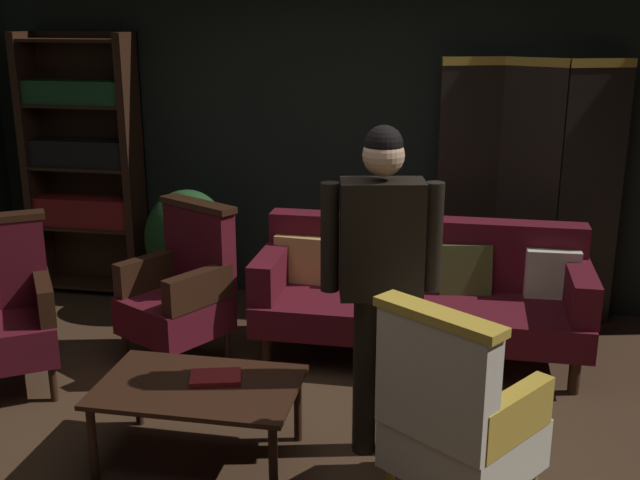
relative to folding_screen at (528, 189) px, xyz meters
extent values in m
plane|color=#3D2819|center=(-1.24, -2.20, -0.99)|extent=(10.00, 10.00, 0.00)
cube|color=black|center=(-1.24, 0.25, 0.41)|extent=(7.20, 0.10, 2.80)
cube|color=black|center=(-0.42, 0.03, -0.04)|extent=(0.44, 0.18, 1.90)
cube|color=gold|center=(-0.42, 0.03, 0.88)|extent=(0.45, 0.19, 0.06)
cube|color=black|center=(0.00, 0.00, -0.04)|extent=(0.43, 0.23, 1.90)
cube|color=gold|center=(0.00, 0.00, 0.88)|extent=(0.43, 0.24, 0.06)
cube|color=black|center=(0.42, -0.03, -0.04)|extent=(0.45, 0.18, 1.90)
cube|color=gold|center=(0.42, -0.03, 0.88)|extent=(0.45, 0.18, 0.06)
cube|color=black|center=(-3.81, -0.02, 0.04)|extent=(0.06, 0.32, 2.05)
cube|color=black|center=(-2.97, -0.02, 0.04)|extent=(0.06, 0.32, 2.05)
cube|color=black|center=(-3.39, 0.13, 0.04)|extent=(0.90, 0.02, 2.05)
cube|color=black|center=(-3.39, -0.02, -0.93)|extent=(0.86, 0.30, 0.02)
cube|color=black|center=(-3.39, -0.02, -0.44)|extent=(0.86, 0.30, 0.02)
cube|color=maroon|center=(-3.39, -0.04, -0.32)|extent=(0.78, 0.22, 0.23)
cube|color=black|center=(-3.39, -0.02, 0.04)|extent=(0.86, 0.30, 0.02)
cube|color=black|center=(-3.39, -0.04, 0.15)|extent=(0.78, 0.22, 0.21)
cube|color=black|center=(-3.39, -0.02, 0.52)|extent=(0.86, 0.30, 0.02)
cube|color=#1E4C28|center=(-3.39, -0.04, 0.62)|extent=(0.78, 0.22, 0.18)
cube|color=black|center=(-3.39, -0.02, 1.00)|extent=(0.86, 0.30, 0.02)
cylinder|color=black|center=(-1.64, -1.15, -0.88)|extent=(0.07, 0.07, 0.22)
cylinder|color=black|center=(0.26, -1.15, -0.88)|extent=(0.07, 0.07, 0.22)
cylinder|color=black|center=(-1.64, -0.55, -0.88)|extent=(0.07, 0.07, 0.22)
cylinder|color=black|center=(0.26, -0.55, -0.88)|extent=(0.07, 0.07, 0.22)
cube|color=#4C0F19|center=(-0.69, -0.85, -0.67)|extent=(2.10, 0.76, 0.20)
cube|color=#4C0F19|center=(-0.69, -0.54, -0.34)|extent=(2.10, 0.18, 0.46)
cube|color=#4C0F19|center=(-1.67, -0.85, -0.44)|extent=(0.16, 0.68, 0.26)
cube|color=#4C0F19|center=(0.29, -0.85, -0.44)|extent=(0.16, 0.68, 0.26)
cube|color=tan|center=(-1.52, -0.65, -0.42)|extent=(0.35, 0.15, 0.34)
cube|color=#B79338|center=(-0.96, -0.65, -0.42)|extent=(0.34, 0.14, 0.35)
cube|color=#4C5123|center=(-0.41, -0.65, -0.42)|extent=(0.36, 0.21, 0.35)
cube|color=beige|center=(0.14, -0.65, -0.42)|extent=(0.34, 0.13, 0.34)
cylinder|color=black|center=(-2.15, -2.51, -0.79)|extent=(0.04, 0.04, 0.39)
cylinder|color=black|center=(-1.25, -2.51, -0.79)|extent=(0.04, 0.04, 0.39)
cylinder|color=black|center=(-2.15, -1.97, -0.79)|extent=(0.04, 0.04, 0.39)
cylinder|color=black|center=(-1.25, -1.97, -0.79)|extent=(0.04, 0.04, 0.39)
cube|color=black|center=(-1.70, -2.24, -0.58)|extent=(1.00, 0.64, 0.03)
cylinder|color=gold|center=(-0.44, -2.10, -0.88)|extent=(0.04, 0.04, 0.22)
cube|color=beige|center=(-0.39, -2.42, -0.65)|extent=(0.78, 0.78, 0.24)
cube|color=beige|center=(-0.52, -2.61, -0.26)|extent=(0.53, 0.42, 0.54)
cube|color=gold|center=(-0.52, -2.61, 0.03)|extent=(0.57, 0.45, 0.04)
cube|color=gold|center=(-0.19, -2.55, -0.42)|extent=(0.36, 0.46, 0.22)
cube|color=gold|center=(-0.58, -2.28, -0.42)|extent=(0.36, 0.46, 0.22)
cylinder|color=black|center=(-2.75, -1.82, -0.88)|extent=(0.04, 0.04, 0.22)
cylinder|color=black|center=(-3.00, -1.43, -0.88)|extent=(0.04, 0.04, 0.22)
cube|color=#4C0F19|center=(-3.07, -1.75, -0.65)|extent=(0.78, 0.78, 0.24)
cube|color=black|center=(-2.87, -1.62, -0.42)|extent=(0.35, 0.47, 0.22)
cylinder|color=black|center=(-2.54, -1.29, -0.88)|extent=(0.04, 0.04, 0.22)
cylinder|color=black|center=(-2.14, -1.51, -0.88)|extent=(0.04, 0.04, 0.22)
cylinder|color=black|center=(-2.31, -0.89, -0.88)|extent=(0.04, 0.04, 0.22)
cylinder|color=black|center=(-1.91, -1.11, -0.88)|extent=(0.04, 0.04, 0.22)
cube|color=#4C0F19|center=(-2.22, -1.20, -0.65)|extent=(0.76, 0.76, 0.24)
cube|color=#4C0F19|center=(-2.11, -1.00, -0.26)|extent=(0.55, 0.38, 0.54)
cube|color=black|center=(-2.11, -1.00, 0.03)|extent=(0.59, 0.41, 0.04)
cube|color=black|center=(-2.43, -1.08, -0.42)|extent=(0.32, 0.48, 0.22)
cube|color=black|center=(-2.01, -1.32, -0.42)|extent=(0.32, 0.48, 0.22)
cylinder|color=black|center=(-0.76, -1.98, -0.56)|extent=(0.12, 0.12, 0.86)
cylinder|color=black|center=(-0.89, -2.01, -0.56)|extent=(0.12, 0.12, 0.86)
cube|color=maroon|center=(-0.82, -1.99, -0.09)|extent=(0.35, 0.22, 0.09)
cube|color=black|center=(-0.82, -1.99, 0.16)|extent=(0.43, 0.28, 0.58)
cube|color=white|center=(-0.85, -1.89, 0.19)|extent=(0.14, 0.04, 0.41)
cube|color=maroon|center=(-0.85, -1.88, 0.42)|extent=(0.09, 0.04, 0.04)
cylinder|color=black|center=(-0.58, -1.94, 0.17)|extent=(0.09, 0.09, 0.54)
cylinder|color=black|center=(-1.07, -2.04, 0.17)|extent=(0.09, 0.09, 0.54)
sphere|color=tan|center=(-0.82, -1.99, 0.57)|extent=(0.20, 0.20, 0.20)
sphere|color=black|center=(-0.82, -1.99, 0.62)|extent=(0.18, 0.18, 0.18)
cylinder|color=brown|center=(-2.46, -0.28, -0.85)|extent=(0.28, 0.28, 0.28)
ellipsoid|color=#193D19|center=(-2.46, -0.28, -0.42)|extent=(0.64, 0.64, 0.73)
cube|color=maroon|center=(-1.63, -2.18, -0.55)|extent=(0.29, 0.23, 0.03)
camera|label=1|loc=(-0.45, -5.58, 1.23)|focal=43.74mm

